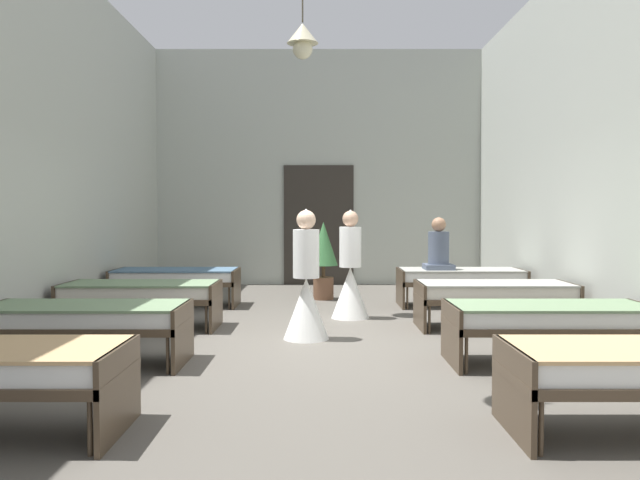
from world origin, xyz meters
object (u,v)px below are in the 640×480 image
at_px(bed_left_row_1, 87,318).
at_px(bed_right_row_1, 552,319).
at_px(nurse_mid_aisle, 352,280).
at_px(nurse_near_aisle, 308,293).
at_px(bed_left_row_3, 178,278).
at_px(potted_plant, 326,253).
at_px(patient_seated_primary, 441,250).
at_px(bed_left_row_2, 144,293).
at_px(bed_right_row_2, 497,293).
at_px(bed_right_row_3, 463,278).

xyz_separation_m(bed_left_row_1, bed_right_row_1, (4.40, 0.00, 0.00)).
bearing_deg(nurse_mid_aisle, bed_left_row_1, 148.80).
relative_size(bed_left_row_1, nurse_near_aisle, 1.28).
xyz_separation_m(bed_right_row_1, bed_left_row_3, (-4.40, 3.80, 0.00)).
bearing_deg(nurse_near_aisle, potted_plant, -170.69).
bearing_deg(nurse_mid_aisle, patient_seated_primary, -39.33).
xyz_separation_m(bed_left_row_2, bed_right_row_2, (4.40, 0.00, 0.00)).
height_order(bed_right_row_2, potted_plant, potted_plant).
xyz_separation_m(bed_right_row_3, nurse_mid_aisle, (-1.76, -1.12, 0.09)).
height_order(bed_right_row_1, bed_left_row_3, same).
bearing_deg(bed_right_row_3, bed_left_row_3, 180.00).
relative_size(bed_right_row_1, potted_plant, 1.47).
bearing_deg(bed_left_row_3, patient_seated_primary, -0.63).
height_order(bed_right_row_1, bed_right_row_2, same).
bearing_deg(bed_right_row_2, nurse_near_aisle, -163.96).
relative_size(bed_left_row_1, bed_right_row_2, 1.00).
relative_size(bed_right_row_1, bed_left_row_2, 1.00).
xyz_separation_m(bed_left_row_2, nurse_near_aisle, (2.07, -0.67, 0.09)).
height_order(nurse_mid_aisle, patient_seated_primary, nurse_mid_aisle).
height_order(bed_right_row_1, nurse_mid_aisle, nurse_mid_aisle).
xyz_separation_m(bed_right_row_2, potted_plant, (-2.12, 2.67, 0.34)).
height_order(bed_left_row_1, potted_plant, potted_plant).
bearing_deg(nurse_mid_aisle, nurse_near_aisle, 171.83).
relative_size(nurse_mid_aisle, potted_plant, 1.15).
height_order(bed_left_row_2, bed_left_row_3, same).
bearing_deg(bed_right_row_1, potted_plant, 114.84).
distance_m(bed_left_row_3, patient_seated_primary, 4.07).
height_order(bed_right_row_1, patient_seated_primary, patient_seated_primary).
relative_size(bed_right_row_1, bed_left_row_3, 1.00).
distance_m(bed_right_row_2, patient_seated_primary, 1.94).
xyz_separation_m(bed_left_row_3, potted_plant, (2.28, 0.77, 0.34)).
xyz_separation_m(bed_right_row_1, nurse_mid_aisle, (-1.76, 2.68, 0.09)).
distance_m(bed_left_row_1, bed_right_row_2, 4.79).
height_order(bed_right_row_1, nurse_near_aisle, nurse_near_aisle).
distance_m(bed_left_row_3, nurse_near_aisle, 3.30).
bearing_deg(nurse_near_aisle, patient_seated_primary, 154.87).
xyz_separation_m(bed_right_row_1, patient_seated_primary, (-0.35, 3.76, 0.43)).
bearing_deg(bed_right_row_3, nurse_near_aisle, -132.21).
bearing_deg(potted_plant, bed_left_row_2, -130.50).
bearing_deg(bed_left_row_2, patient_seated_primary, 24.62).
bearing_deg(bed_right_row_2, potted_plant, 128.38).
relative_size(bed_right_row_1, nurse_near_aisle, 1.28).
height_order(bed_left_row_2, bed_right_row_3, same).
bearing_deg(bed_right_row_3, bed_left_row_2, -156.64).
relative_size(bed_right_row_3, nurse_mid_aisle, 1.28).
relative_size(bed_left_row_2, nurse_near_aisle, 1.28).
distance_m(bed_right_row_1, bed_right_row_2, 1.90).
height_order(bed_left_row_3, patient_seated_primary, patient_seated_primary).
xyz_separation_m(bed_left_row_3, nurse_mid_aisle, (2.64, -1.12, 0.09)).
relative_size(bed_left_row_1, patient_seated_primary, 2.38).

